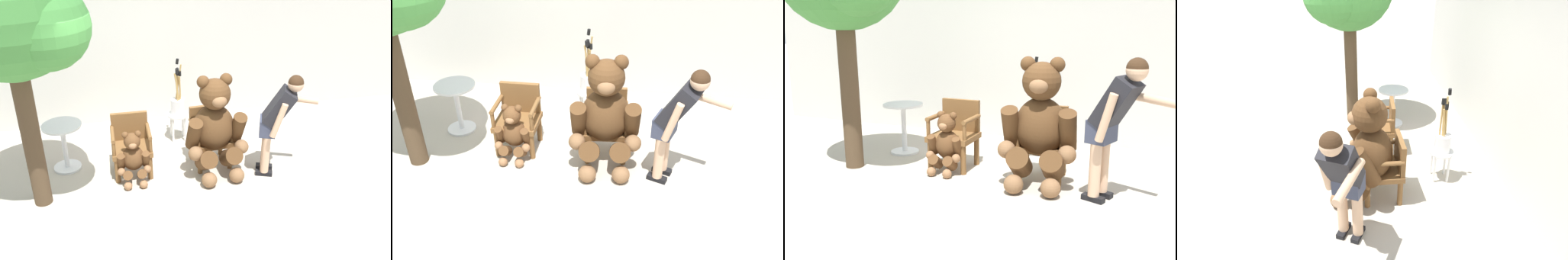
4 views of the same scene
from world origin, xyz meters
The scene contains 10 objects.
ground_plane centered at (0.00, 0.00, 0.00)m, with size 60.00×60.00×0.00m, color #B2A899.
back_wall centered at (0.00, 2.40, 1.40)m, with size 10.00×0.16×2.80m, color beige.
wooden_chair_left centered at (-0.58, 0.62, 0.46)m, with size 0.57×0.53×0.86m.
wooden_chair_right centered at (0.58, 0.62, 0.46)m, with size 0.59×0.56×0.86m.
teddy_bear_large centered at (0.59, 0.36, 0.72)m, with size 0.88×0.86×1.47m.
teddy_bear_small centered at (-0.58, 0.34, 0.38)m, with size 0.46×0.44×0.77m.
person_visitor centered at (1.40, 0.13, 0.90)m, with size 0.87×0.48×1.52m.
white_stool centered at (0.25, 1.42, 0.36)m, with size 0.34×0.34×0.46m.
brush_bucket centered at (0.25, 1.42, 0.66)m, with size 0.22×0.22×0.93m.
round_side_table centered at (-1.52, 0.90, 0.45)m, with size 0.56×0.56×0.72m.
Camera 3 is at (1.73, -4.33, 1.82)m, focal length 40.00 mm.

